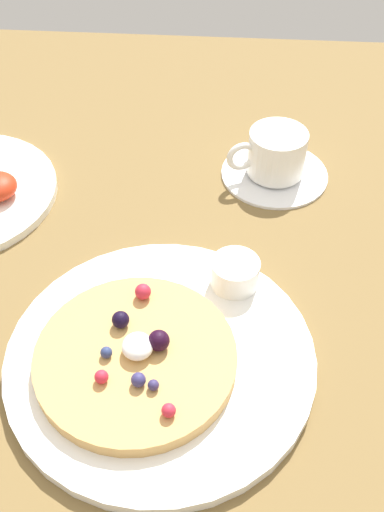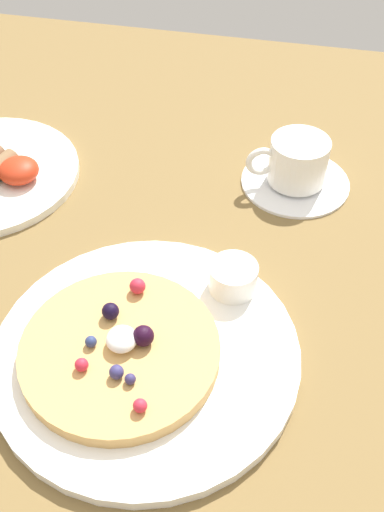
# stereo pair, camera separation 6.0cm
# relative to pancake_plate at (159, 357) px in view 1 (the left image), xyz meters

# --- Properties ---
(ground_plane) EXTENTS (1.67, 1.21, 0.03)m
(ground_plane) POSITION_rel_pancake_plate_xyz_m (0.00, 0.06, -0.02)
(ground_plane) COLOR brown
(pancake_plate) EXTENTS (0.29, 0.29, 0.01)m
(pancake_plate) POSITION_rel_pancake_plate_xyz_m (0.00, 0.00, 0.00)
(pancake_plate) COLOR white
(pancake_plate) RESTS_ON ground_plane
(pancake_with_berries) EXTENTS (0.19, 0.19, 0.04)m
(pancake_with_berries) POSITION_rel_pancake_plate_xyz_m (-0.02, -0.01, 0.02)
(pancake_with_berries) COLOR tan
(pancake_with_berries) RESTS_ON pancake_plate
(syrup_ramekin) EXTENTS (0.05, 0.05, 0.03)m
(syrup_ramekin) POSITION_rel_pancake_plate_xyz_m (0.07, 0.09, 0.02)
(syrup_ramekin) COLOR white
(syrup_ramekin) RESTS_ON pancake_plate
(coffee_saucer) EXTENTS (0.14, 0.14, 0.01)m
(coffee_saucer) POSITION_rel_pancake_plate_xyz_m (0.11, 0.29, -0.00)
(coffee_saucer) COLOR white
(coffee_saucer) RESTS_ON ground_plane
(coffee_cup) EXTENTS (0.10, 0.07, 0.06)m
(coffee_cup) POSITION_rel_pancake_plate_xyz_m (0.11, 0.29, 0.03)
(coffee_cup) COLOR white
(coffee_cup) RESTS_ON coffee_saucer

